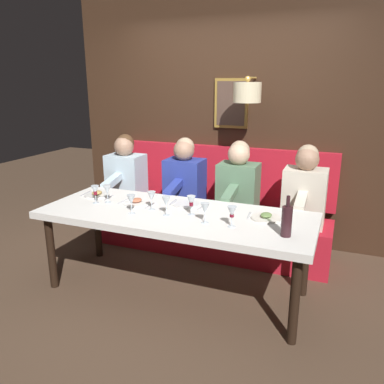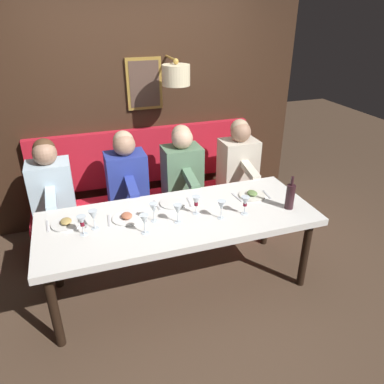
% 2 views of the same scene
% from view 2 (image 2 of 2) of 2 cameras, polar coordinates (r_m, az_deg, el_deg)
% --- Properties ---
extents(ground_plane, '(12.00, 12.00, 0.00)m').
position_cam_2_polar(ground_plane, '(3.53, -1.84, -14.09)').
color(ground_plane, '#4C3828').
extents(dining_table, '(0.90, 2.32, 0.74)m').
position_cam_2_polar(dining_table, '(3.13, -2.02, -4.76)').
color(dining_table, silver).
rests_on(dining_table, ground_plane).
extents(banquette_bench, '(0.52, 2.52, 0.45)m').
position_cam_2_polar(banquette_bench, '(4.10, -5.56, -3.88)').
color(banquette_bench, red).
rests_on(banquette_bench, ground_plane).
extents(back_wall_panel, '(0.59, 3.72, 2.90)m').
position_cam_2_polar(back_wall_panel, '(4.20, -8.13, 13.59)').
color(back_wall_panel, '#382316').
rests_on(back_wall_panel, ground_plane).
extents(diner_nearest, '(0.60, 0.40, 0.79)m').
position_cam_2_polar(diner_nearest, '(4.13, 7.24, 5.36)').
color(diner_nearest, beige).
rests_on(diner_nearest, banquette_bench).
extents(diner_near, '(0.60, 0.40, 0.79)m').
position_cam_2_polar(diner_near, '(3.90, -1.54, 4.26)').
color(diner_near, '#567A5B').
rests_on(diner_near, banquette_bench).
extents(diner_middle, '(0.60, 0.40, 0.79)m').
position_cam_2_polar(diner_middle, '(3.78, -10.14, 3.07)').
color(diner_middle, '#283893').
rests_on(diner_middle, banquette_bench).
extents(diner_far, '(0.60, 0.40, 0.79)m').
position_cam_2_polar(diner_far, '(3.76, -21.11, 1.47)').
color(diner_far, silver).
rests_on(diner_far, banquette_bench).
extents(place_setting_0, '(0.24, 0.32, 0.05)m').
position_cam_2_polar(place_setting_0, '(3.45, 9.29, -0.43)').
color(place_setting_0, silver).
rests_on(place_setting_0, dining_table).
extents(place_setting_1, '(0.24, 0.32, 0.05)m').
position_cam_2_polar(place_setting_1, '(3.09, -10.05, -3.93)').
color(place_setting_1, white).
rests_on(place_setting_1, dining_table).
extents(place_setting_2, '(0.24, 0.32, 0.01)m').
position_cam_2_polar(place_setting_2, '(3.28, -2.91, -1.72)').
color(place_setting_2, silver).
rests_on(place_setting_2, dining_table).
extents(place_setting_3, '(0.24, 0.32, 0.05)m').
position_cam_2_polar(place_setting_3, '(3.14, -18.89, -4.59)').
color(place_setting_3, silver).
rests_on(place_setting_3, dining_table).
extents(wine_glass_0, '(0.07, 0.07, 0.16)m').
position_cam_2_polar(wine_glass_0, '(3.08, 0.64, -1.49)').
color(wine_glass_0, silver).
rests_on(wine_glass_0, dining_table).
extents(wine_glass_1, '(0.07, 0.07, 0.16)m').
position_cam_2_polar(wine_glass_1, '(2.84, -7.40, -4.36)').
color(wine_glass_1, silver).
rests_on(wine_glass_1, dining_table).
extents(wine_glass_2, '(0.07, 0.07, 0.16)m').
position_cam_2_polar(wine_glass_2, '(2.92, -16.69, -4.42)').
color(wine_glass_2, silver).
rests_on(wine_glass_2, dining_table).
extents(wine_glass_3, '(0.07, 0.07, 0.16)m').
position_cam_2_polar(wine_glass_3, '(3.10, 8.24, -1.53)').
color(wine_glass_3, silver).
rests_on(wine_glass_3, dining_table).
extents(wine_glass_4, '(0.07, 0.07, 0.16)m').
position_cam_2_polar(wine_glass_4, '(2.97, -15.03, -3.60)').
color(wine_glass_4, silver).
rests_on(wine_glass_4, dining_table).
extents(wine_glass_5, '(0.07, 0.07, 0.16)m').
position_cam_2_polar(wine_glass_5, '(3.02, 4.58, -2.16)').
color(wine_glass_5, silver).
rests_on(wine_glass_5, dining_table).
extents(wine_glass_6, '(0.07, 0.07, 0.16)m').
position_cam_2_polar(wine_glass_6, '(2.95, -2.23, -2.79)').
color(wine_glass_6, silver).
rests_on(wine_glass_6, dining_table).
extents(wine_glass_7, '(0.07, 0.07, 0.16)m').
position_cam_2_polar(wine_glass_7, '(2.98, -5.94, -2.58)').
color(wine_glass_7, silver).
rests_on(wine_glass_7, dining_table).
extents(wine_bottle, '(0.08, 0.08, 0.30)m').
position_cam_2_polar(wine_bottle, '(3.27, 14.96, -0.63)').
color(wine_bottle, '#33191E').
rests_on(wine_bottle, dining_table).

